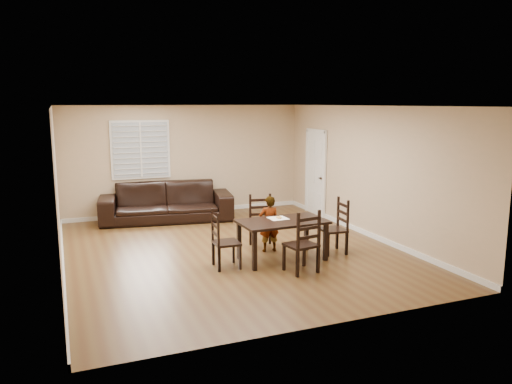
% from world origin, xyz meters
% --- Properties ---
extents(ground, '(7.00, 7.00, 0.00)m').
position_xyz_m(ground, '(0.00, 0.00, 0.00)').
color(ground, brown).
rests_on(ground, ground).
extents(room, '(6.04, 7.04, 2.72)m').
position_xyz_m(room, '(0.04, 0.18, 1.81)').
color(room, tan).
rests_on(room, ground).
extents(dining_table, '(1.55, 0.90, 0.72)m').
position_xyz_m(dining_table, '(0.65, -0.86, 0.63)').
color(dining_table, black).
rests_on(dining_table, ground).
extents(chair_near, '(0.52, 0.49, 1.01)m').
position_xyz_m(chair_near, '(0.64, 0.12, 0.46)').
color(chair_near, black).
rests_on(chair_near, ground).
extents(chair_far, '(0.54, 0.51, 1.06)m').
position_xyz_m(chair_far, '(0.69, -1.68, 0.48)').
color(chair_far, black).
rests_on(chair_far, ground).
extents(chair_left, '(0.44, 0.47, 1.00)m').
position_xyz_m(chair_left, '(-0.52, -0.89, 0.45)').
color(chair_left, black).
rests_on(chair_left, ground).
extents(chair_right, '(0.47, 0.49, 1.02)m').
position_xyz_m(chair_right, '(1.82, -0.84, 0.46)').
color(chair_right, black).
rests_on(chair_right, ground).
extents(child, '(0.41, 0.29, 1.06)m').
position_xyz_m(child, '(0.63, -0.31, 0.53)').
color(child, gray).
rests_on(child, ground).
extents(napkin, '(0.33, 0.33, 0.00)m').
position_xyz_m(napkin, '(0.64, -0.69, 0.72)').
color(napkin, silver).
rests_on(napkin, dining_table).
extents(donut, '(0.10, 0.10, 0.04)m').
position_xyz_m(donut, '(0.66, -0.69, 0.74)').
color(donut, '#D89D4D').
rests_on(donut, napkin).
extents(sofa, '(3.20, 1.64, 0.89)m').
position_xyz_m(sofa, '(-0.63, 2.90, 0.45)').
color(sofa, black).
rests_on(sofa, ground).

